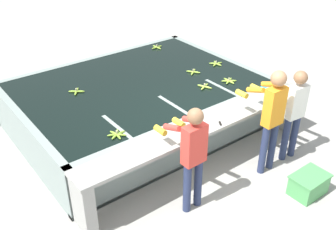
% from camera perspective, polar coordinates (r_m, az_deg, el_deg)
% --- Properties ---
extents(ground_plane, '(80.00, 80.00, 0.00)m').
position_cam_1_polar(ground_plane, '(6.21, 6.39, -8.96)').
color(ground_plane, '#A3A099').
rests_on(ground_plane, ground).
extents(wash_tank, '(4.27, 3.18, 0.86)m').
position_cam_1_polar(wash_tank, '(7.30, -4.34, 1.65)').
color(wash_tank, gray).
rests_on(wash_tank, ground).
extents(work_ledge, '(4.27, 0.45, 0.86)m').
position_cam_1_polar(work_ledge, '(5.98, 5.25, -3.38)').
color(work_ledge, '#9E9E99').
rests_on(work_ledge, ground).
extents(worker_0, '(0.41, 0.71, 1.58)m').
position_cam_1_polar(worker_0, '(5.12, 3.52, -5.22)').
color(worker_0, navy).
rests_on(worker_0, ground).
extents(worker_1, '(0.41, 0.72, 1.71)m').
position_cam_1_polar(worker_1, '(5.97, 14.80, 0.33)').
color(worker_1, navy).
rests_on(worker_1, ground).
extents(worker_2, '(0.45, 0.72, 1.55)m').
position_cam_1_polar(worker_2, '(6.43, 17.70, 1.04)').
color(worker_2, navy).
rests_on(worker_2, ground).
extents(banana_bunch_floating_0, '(0.25, 0.25, 0.08)m').
position_cam_1_polar(banana_bunch_floating_0, '(7.49, 3.69, 6.27)').
color(banana_bunch_floating_0, '#93BC3D').
rests_on(banana_bunch_floating_0, wash_tank).
extents(banana_bunch_floating_1, '(0.27, 0.27, 0.08)m').
position_cam_1_polar(banana_bunch_floating_1, '(6.93, 5.33, 4.13)').
color(banana_bunch_floating_1, '#9EC642').
rests_on(banana_bunch_floating_1, wash_tank).
extents(banana_bunch_floating_2, '(0.24, 0.24, 0.08)m').
position_cam_1_polar(banana_bunch_floating_2, '(6.91, -13.14, 3.37)').
color(banana_bunch_floating_2, '#8CB738').
rests_on(banana_bunch_floating_2, wash_tank).
extents(banana_bunch_floating_3, '(0.28, 0.28, 0.08)m').
position_cam_1_polar(banana_bunch_floating_3, '(5.61, -7.43, -2.79)').
color(banana_bunch_floating_3, '#7FAD33').
rests_on(banana_bunch_floating_3, wash_tank).
extents(banana_bunch_floating_4, '(0.28, 0.27, 0.08)m').
position_cam_1_polar(banana_bunch_floating_4, '(7.90, 6.99, 7.42)').
color(banana_bunch_floating_4, '#93BC3D').
rests_on(banana_bunch_floating_4, wash_tank).
extents(banana_bunch_floating_5, '(0.28, 0.28, 0.08)m').
position_cam_1_polar(banana_bunch_floating_5, '(8.70, -1.63, 9.81)').
color(banana_bunch_floating_5, '#93BC3D').
rests_on(banana_bunch_floating_5, wash_tank).
extents(banana_bunch_floating_6, '(0.27, 0.28, 0.08)m').
position_cam_1_polar(banana_bunch_floating_6, '(7.20, 8.85, 4.92)').
color(banana_bunch_floating_6, '#93BC3D').
rests_on(banana_bunch_floating_6, wash_tank).
extents(knife_0, '(0.21, 0.31, 0.02)m').
position_cam_1_polar(knife_0, '(5.93, 7.44, -0.87)').
color(knife_0, silver).
rests_on(knife_0, work_ledge).
extents(crate, '(0.55, 0.39, 0.32)m').
position_cam_1_polar(crate, '(6.14, 19.73, -9.44)').
color(crate, '#4C9E56').
rests_on(crate, ground).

